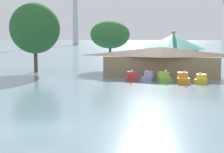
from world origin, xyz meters
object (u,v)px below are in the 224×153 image
pedal_boat_lime (164,78)px  shoreline_tree_tall_left (35,28)px  pedal_boat_orange (183,79)px  shoreline_tree_mid (110,35)px  green_roof_pavilion (173,50)px  pedal_boat_lavender (149,77)px  boathouse (161,61)px  pedal_boat_yellow (201,80)px  pedal_boat_red (132,77)px

pedal_boat_lime → shoreline_tree_tall_left: 25.65m
pedal_boat_lime → pedal_boat_orange: (2.57, -1.01, 0.03)m
shoreline_tree_tall_left → shoreline_tree_mid: size_ratio=1.29×
shoreline_tree_mid → green_roof_pavilion: bearing=-5.9°
pedal_boat_lavender → shoreline_tree_mid: size_ratio=0.32×
pedal_boat_lavender → shoreline_tree_mid: shoreline_tree_mid is taller
pedal_boat_orange → boathouse: 8.25m
pedal_boat_lime → boathouse: bearing=168.9°
pedal_boat_yellow → shoreline_tree_tall_left: 30.40m
pedal_boat_lime → pedal_boat_yellow: size_ratio=1.16×
pedal_boat_lime → green_roof_pavilion: 17.38m
boathouse → shoreline_tree_mid: size_ratio=2.00×
pedal_boat_yellow → boathouse: size_ratio=0.13×
pedal_boat_red → pedal_boat_lime: size_ratio=0.95×
pedal_boat_lavender → shoreline_tree_tall_left: size_ratio=0.25×
pedal_boat_orange → shoreline_tree_tall_left: size_ratio=0.25×
pedal_boat_yellow → shoreline_tree_mid: bearing=-127.2°
boathouse → green_roof_pavilion: (1.69, 10.71, 1.38)m
green_roof_pavilion → shoreline_tree_mid: (-12.35, 1.28, 2.91)m
pedal_boat_lavender → pedal_boat_yellow: bearing=85.9°
pedal_boat_lime → pedal_boat_orange: bearing=51.2°
pedal_boat_lavender → shoreline_tree_mid: 20.65m
pedal_boat_yellow → shoreline_tree_mid: (-16.37, 18.85, 6.25)m
green_roof_pavilion → pedal_boat_yellow: bearing=-77.1°
green_roof_pavilion → shoreline_tree_tall_left: (-23.93, -8.13, 3.93)m
pedal_boat_red → pedal_boat_orange: 7.23m
pedal_boat_lime → green_roof_pavilion: green_roof_pavilion is taller
pedal_boat_lime → green_roof_pavilion: (0.99, 17.04, 3.28)m
pedal_boat_red → green_roof_pavilion: green_roof_pavilion is taller
pedal_boat_orange → boathouse: (-3.27, 7.34, 1.88)m
pedal_boat_lavender → pedal_boat_yellow: (7.20, -1.42, -0.04)m
pedal_boat_orange → shoreline_tree_mid: 24.61m
pedal_boat_orange → green_roof_pavilion: (-1.58, 18.05, 3.25)m
pedal_boat_lime → shoreline_tree_mid: 22.43m
pedal_boat_red → green_roof_pavilion: 17.90m
pedal_boat_lime → shoreline_tree_mid: bearing=-165.6°
green_roof_pavilion → shoreline_tree_tall_left: 25.58m
pedal_boat_red → pedal_boat_yellow: bearing=77.3°
pedal_boat_lime → shoreline_tree_mid: shoreline_tree_mid is taller
boathouse → green_roof_pavilion: bearing=81.0°
boathouse → green_roof_pavilion: size_ratio=1.59×
green_roof_pavilion → pedal_boat_lavender: bearing=-101.1°
boathouse → pedal_boat_lavender: bearing=-105.3°
boathouse → shoreline_tree_tall_left: (-22.24, 2.58, 5.31)m
pedal_boat_lime → shoreline_tree_tall_left: shoreline_tree_tall_left is taller
pedal_boat_red → pedal_boat_yellow: size_ratio=1.10×
pedal_boat_orange → pedal_boat_lavender: bearing=-118.2°
pedal_boat_orange → pedal_boat_yellow: 2.49m
pedal_boat_red → pedal_boat_lime: 4.54m
boathouse → green_roof_pavilion: 10.93m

